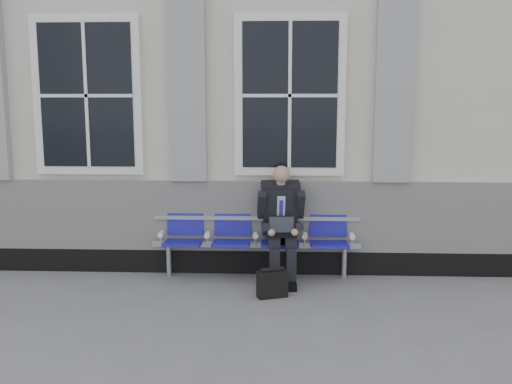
{
  "coord_description": "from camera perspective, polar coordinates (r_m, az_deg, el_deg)",
  "views": [
    {
      "loc": [
        0.25,
        -5.59,
        2.19
      ],
      "look_at": [
        -0.04,
        0.9,
        1.15
      ],
      "focal_mm": 40.0,
      "sensor_mm": 36.0,
      "label": 1
    }
  ],
  "objects": [
    {
      "name": "ground",
      "position": [
        6.01,
        -0.02,
        -12.23
      ],
      "size": [
        70.0,
        70.0,
        0.0
      ],
      "primitive_type": "plane",
      "color": "slate",
      "rests_on": "ground"
    },
    {
      "name": "businessman",
      "position": [
        6.93,
        2.52,
        -2.72
      ],
      "size": [
        0.59,
        0.79,
        1.42
      ],
      "color": "black",
      "rests_on": "ground"
    },
    {
      "name": "bench",
      "position": [
        7.11,
        0.01,
        -4.19
      ],
      "size": [
        2.6,
        0.47,
        0.91
      ],
      "color": "#9EA0A3",
      "rests_on": "ground"
    },
    {
      "name": "briefcase",
      "position": [
        6.48,
        1.63,
        -9.13
      ],
      "size": [
        0.36,
        0.25,
        0.35
      ],
      "color": "black",
      "rests_on": "ground"
    },
    {
      "name": "station_building",
      "position": [
        9.07,
        0.85,
        9.32
      ],
      "size": [
        14.4,
        4.4,
        4.49
      ],
      "color": "beige",
      "rests_on": "ground"
    }
  ]
}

